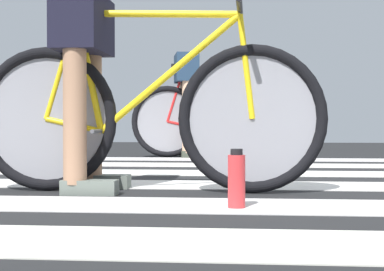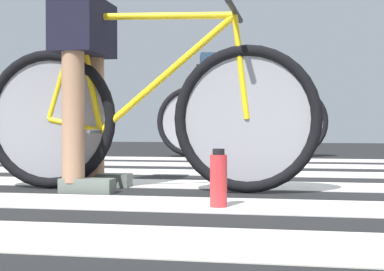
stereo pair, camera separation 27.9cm
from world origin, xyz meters
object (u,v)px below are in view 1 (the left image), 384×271
object	(u,v)px
bicycle_2_of_2	(217,119)
water_bottle	(237,180)
bicycle_1_of_2	(146,113)
cyclist_1_of_2	(84,65)
cyclist_2_of_2	(187,91)

from	to	relation	value
bicycle_2_of_2	water_bottle	xyz separation A→B (m)	(0.22, -3.54, -0.27)
water_bottle	bicycle_1_of_2	bearing A→B (deg)	130.72
cyclist_1_of_2	bicycle_2_of_2	xyz separation A→B (m)	(0.53, 3.02, -0.24)
cyclist_1_of_2	water_bottle	size ratio (longest dim) A/B	4.10
cyclist_2_of_2	water_bottle	world-z (taller)	cyclist_2_of_2
cyclist_1_of_2	bicycle_2_of_2	distance (m)	3.07
cyclist_1_of_2	cyclist_2_of_2	bearing A→B (deg)	86.48
cyclist_1_of_2	bicycle_2_of_2	size ratio (longest dim) A/B	0.56
cyclist_2_of_2	water_bottle	distance (m)	3.56
bicycle_2_of_2	cyclist_1_of_2	bearing A→B (deg)	-110.81
water_bottle	bicycle_2_of_2	bearing A→B (deg)	93.59
cyclist_2_of_2	bicycle_1_of_2	bearing A→B (deg)	-99.19
bicycle_1_of_2	water_bottle	world-z (taller)	bicycle_1_of_2
bicycle_2_of_2	water_bottle	world-z (taller)	bicycle_2_of_2
cyclist_1_of_2	cyclist_2_of_2	size ratio (longest dim) A/B	0.93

